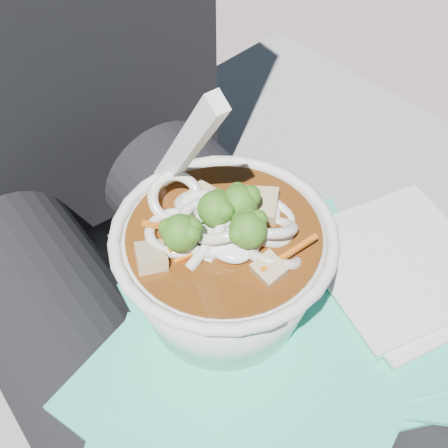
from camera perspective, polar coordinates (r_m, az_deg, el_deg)
stone_ledge at (r=0.90m, az=-6.53°, el=-15.35°), size 1.06×0.63×0.48m
lap at (r=0.56m, az=-1.07°, el=-12.73°), size 0.32×0.48×0.14m
person_body at (r=0.59m, az=-6.33°, el=-5.31°), size 0.34×0.94×1.02m
plastic_bag at (r=0.48m, az=4.09°, el=-11.11°), size 0.35×0.31×0.02m
napkins at (r=0.52m, az=16.09°, el=-4.16°), size 0.15×0.16×0.01m
udon_bowl at (r=0.44m, az=-0.03°, el=-3.47°), size 0.19×0.19×0.20m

